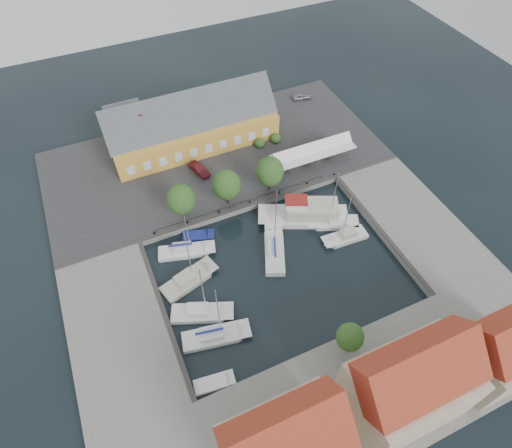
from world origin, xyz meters
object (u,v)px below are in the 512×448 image
(trawler, at_px, (307,214))
(east_boat_a, at_px, (334,223))
(center_sailboat, at_px, (274,251))
(launch_nw, at_px, (198,236))
(warehouse, at_px, (188,125))
(car_silver, at_px, (302,96))
(west_boat_b, at_px, (188,281))
(west_boat_d, at_px, (215,337))
(west_boat_c, at_px, (201,313))
(west_boat_a, at_px, (185,252))
(car_red, at_px, (199,169))
(east_boat_b, at_px, (345,238))
(tent_canopy, at_px, (313,152))
(launch_sw, at_px, (214,384))

(trawler, distance_m, east_boat_a, 4.27)
(center_sailboat, distance_m, launch_nw, 11.50)
(warehouse, height_order, car_silver, warehouse)
(west_boat_b, xyz_separation_m, west_boat_d, (0.42, -8.99, 0.01))
(west_boat_c, bearing_deg, trawler, 23.53)
(car_silver, height_order, launch_nw, car_silver)
(car_silver, distance_m, west_boat_a, 40.88)
(car_red, distance_m, center_sailboat, 19.51)
(east_boat_b, bearing_deg, tent_canopy, 79.88)
(west_boat_c, relative_size, launch_sw, 2.21)
(car_silver, bearing_deg, east_boat_b, 175.56)
(car_red, bearing_deg, west_boat_d, -124.06)
(trawler, distance_m, launch_nw, 16.58)
(trawler, bearing_deg, west_boat_b, -170.33)
(warehouse, bearing_deg, center_sailboat, -83.00)
(launch_sw, bearing_deg, east_boat_a, 31.11)
(car_silver, bearing_deg, tent_canopy, 169.77)
(east_boat_b, bearing_deg, car_red, 125.68)
(west_boat_b, height_order, launch_sw, west_boat_b)
(west_boat_d, relative_size, launch_sw, 2.31)
(car_red, height_order, center_sailboat, center_sailboat)
(car_red, xyz_separation_m, trawler, (11.68, -15.22, -0.68))
(west_boat_d, distance_m, launch_sw, 5.68)
(west_boat_c, relative_size, launch_nw, 2.20)
(launch_nw, bearing_deg, launch_sw, -104.37)
(east_boat_a, height_order, west_boat_b, east_boat_a)
(east_boat_a, relative_size, west_boat_b, 1.00)
(west_boat_a, bearing_deg, west_boat_b, -103.50)
(warehouse, xyz_separation_m, car_red, (-1.17, -8.16, -2.73))
(center_sailboat, relative_size, east_boat_a, 1.09)
(east_boat_b, xyz_separation_m, launch_nw, (-19.55, 9.15, -0.17))
(warehouse, relative_size, west_boat_a, 2.64)
(west_boat_b, bearing_deg, west_boat_c, -91.01)
(warehouse, bearing_deg, west_boat_b, -109.33)
(west_boat_c, distance_m, launch_sw, 9.09)
(tent_canopy, xyz_separation_m, center_sailboat, (-13.27, -13.24, -3.32))
(car_silver, xyz_separation_m, launch_sw, (-34.93, -44.35, -1.53))
(warehouse, height_order, west_boat_a, warehouse)
(tent_canopy, relative_size, east_boat_a, 1.25)
(trawler, height_order, west_boat_d, west_boat_d)
(warehouse, xyz_separation_m, car_silver, (23.85, 3.32, -2.81))
(east_boat_b, bearing_deg, east_boat_a, 91.78)
(car_silver, relative_size, center_sailboat, 0.30)
(center_sailboat, relative_size, launch_sw, 2.47)
(east_boat_a, relative_size, launch_nw, 2.26)
(center_sailboat, bearing_deg, launch_sw, -135.97)
(east_boat_b, distance_m, west_boat_c, 23.54)
(trawler, bearing_deg, car_red, 127.52)
(tent_canopy, xyz_separation_m, car_red, (-17.77, 5.70, -1.99))
(west_boat_c, bearing_deg, west_boat_d, -82.08)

